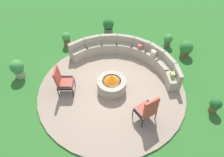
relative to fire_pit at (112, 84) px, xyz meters
The scene contains 12 objects.
ground_plane 0.36m from the fire_pit, ahead, with size 24.00×24.00×0.00m, color #2D6B28.
patio_circle 0.33m from the fire_pit, ahead, with size 5.60×5.60×0.06m, color gray.
fire_pit is the anchor object (origin of this frame).
curved_stone_bench 1.83m from the fire_pit, 69.78° to the left, with size 4.54×2.60×0.78m.
lounge_chair_front_left 1.80m from the fire_pit, behind, with size 0.64×0.61×1.12m.
lounge_chair_front_right 1.80m from the fire_pit, 46.51° to the right, with size 0.82×0.82×1.17m.
potted_plant_0 3.80m from the fire_pit, behind, with size 0.54×0.54×0.82m.
potted_plant_1 3.81m from the fire_pit, 50.20° to the left, with size 0.41×0.41×0.62m.
potted_plant_2 3.84m from the fire_pit, 95.92° to the left, with size 0.53×0.53×0.78m.
potted_plant_3 3.53m from the fire_pit, 130.04° to the left, with size 0.39×0.39×0.67m.
potted_plant_4 3.68m from the fire_pit, 11.78° to the right, with size 0.41×0.41×0.63m.
potted_plant_5 3.90m from the fire_pit, 36.10° to the left, with size 0.59×0.59×0.72m.
Camera 1 is at (0.33, -5.41, 6.34)m, focal length 34.65 mm.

